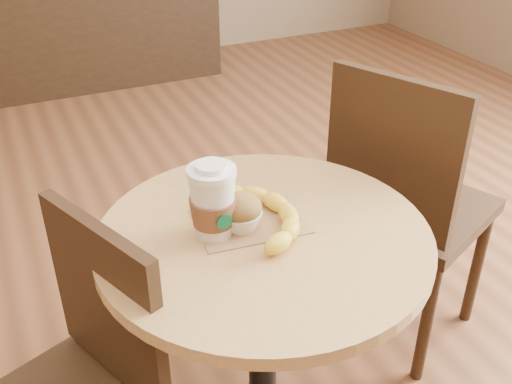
% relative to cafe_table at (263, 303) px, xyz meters
% --- Properties ---
extents(cafe_table, '(0.74, 0.74, 0.75)m').
position_rel_cafe_table_xyz_m(cafe_table, '(0.00, 0.00, 0.00)').
color(cafe_table, black).
rests_on(cafe_table, ground).
extents(chair_right, '(0.56, 0.56, 0.96)m').
position_rel_cafe_table_xyz_m(chair_right, '(0.59, 0.25, -0.02)').
color(chair_right, '#301F11').
rests_on(chair_right, ground).
extents(service_counter, '(2.30, 0.65, 1.04)m').
position_rel_cafe_table_xyz_m(service_counter, '(-0.05, 3.21, -0.02)').
color(service_counter, black).
rests_on(service_counter, ground).
extents(kraft_bag, '(0.26, 0.20, 0.00)m').
position_rel_cafe_table_xyz_m(kraft_bag, '(-0.01, 0.05, 0.21)').
color(kraft_bag, '#A57850').
rests_on(kraft_bag, cafe_table).
extents(coffee_cup, '(0.10, 0.11, 0.17)m').
position_rel_cafe_table_xyz_m(coffee_cup, '(-0.10, 0.04, 0.28)').
color(coffee_cup, silver).
rests_on(coffee_cup, cafe_table).
extents(muffin, '(0.09, 0.09, 0.08)m').
position_rel_cafe_table_xyz_m(muffin, '(-0.04, 0.03, 0.25)').
color(muffin, silver).
rests_on(muffin, kraft_bag).
extents(banana, '(0.17, 0.31, 0.04)m').
position_rel_cafe_table_xyz_m(banana, '(0.02, 0.03, 0.23)').
color(banana, yellow).
rests_on(banana, kraft_bag).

